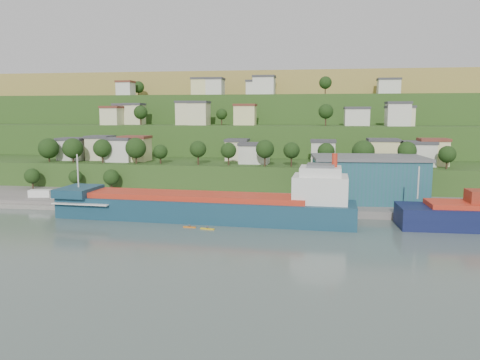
% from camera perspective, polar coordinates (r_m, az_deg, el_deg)
% --- Properties ---
extents(ground, '(500.00, 500.00, 0.00)m').
position_cam_1_polar(ground, '(112.26, -5.90, -5.73)').
color(ground, '#4B5B55').
rests_on(ground, ground).
extents(quay, '(220.00, 26.00, 4.00)m').
position_cam_1_polar(quay, '(136.24, 5.32, -3.25)').
color(quay, slate).
rests_on(quay, ground).
extents(pebble_beach, '(40.00, 18.00, 2.40)m').
position_cam_1_polar(pebble_beach, '(154.38, -23.88, -2.57)').
color(pebble_beach, slate).
rests_on(pebble_beach, ground).
extents(hillside, '(360.00, 210.60, 96.00)m').
position_cam_1_polar(hillside, '(276.72, 3.02, 2.59)').
color(hillside, '#284719').
rests_on(hillside, ground).
extents(cargo_ship_near, '(76.23, 15.16, 19.48)m').
position_cam_1_polar(cargo_ship_near, '(118.56, -3.36, -3.42)').
color(cargo_ship_near, '#14394D').
rests_on(cargo_ship_near, ground).
extents(warehouse, '(32.39, 21.36, 12.80)m').
position_cam_1_polar(warehouse, '(137.95, 15.29, 0.19)').
color(warehouse, '#1F595E').
rests_on(warehouse, quay).
extents(caravan, '(6.69, 3.70, 2.95)m').
position_cam_1_polar(caravan, '(152.15, -23.17, -1.66)').
color(caravan, white).
rests_on(caravan, pebble_beach).
extents(dinghy, '(4.83, 2.56, 0.92)m').
position_cam_1_polar(dinghy, '(147.26, -21.26, -2.26)').
color(dinghy, silver).
rests_on(dinghy, pebble_beach).
extents(kayak_orange, '(3.09, 0.72, 0.77)m').
position_cam_1_polar(kayak_orange, '(111.88, -6.16, -5.67)').
color(kayak_orange, orange).
rests_on(kayak_orange, ground).
extents(kayak_yellow, '(3.46, 1.14, 0.85)m').
position_cam_1_polar(kayak_yellow, '(109.84, -4.00, -5.89)').
color(kayak_yellow, gold).
rests_on(kayak_yellow, ground).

